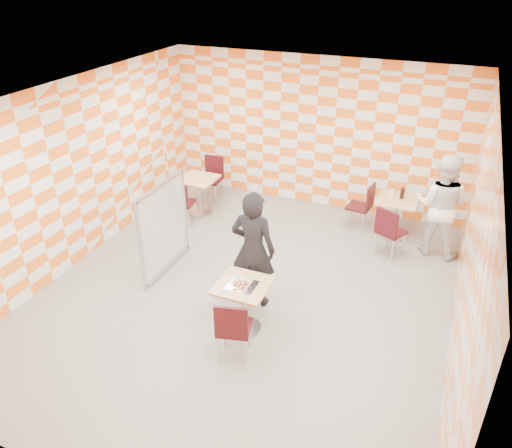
{
  "coord_description": "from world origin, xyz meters",
  "views": [
    {
      "loc": [
        2.57,
        -5.72,
        4.66
      ],
      "look_at": [
        0.1,
        0.2,
        1.15
      ],
      "focal_mm": 35.0,
      "sensor_mm": 36.0,
      "label": 1
    }
  ],
  "objects_px": {
    "chair_main_front": "(233,327)",
    "man_white": "(441,205)",
    "partition": "(164,228)",
    "man_dark": "(253,250)",
    "soda_bottle": "(402,193)",
    "empty_table": "(199,189)",
    "sport_bottle": "(393,192)",
    "chair_second_front": "(389,229)",
    "chair_empty_near": "(180,200)",
    "chair_second_side": "(364,203)",
    "main_table": "(243,299)",
    "chair_empty_far": "(213,174)",
    "second_table": "(396,211)"
  },
  "relations": [
    {
      "from": "empty_table",
      "to": "sport_bottle",
      "type": "distance_m",
      "value": 3.73
    },
    {
      "from": "chair_empty_far",
      "to": "man_dark",
      "type": "distance_m",
      "value": 3.72
    },
    {
      "from": "man_dark",
      "to": "chair_second_front",
      "type": "bearing_deg",
      "value": -131.5
    },
    {
      "from": "second_table",
      "to": "man_white",
      "type": "distance_m",
      "value": 0.9
    },
    {
      "from": "main_table",
      "to": "chair_main_front",
      "type": "bearing_deg",
      "value": -77.47
    },
    {
      "from": "chair_main_front",
      "to": "chair_second_front",
      "type": "relative_size",
      "value": 1.0
    },
    {
      "from": "chair_second_front",
      "to": "man_white",
      "type": "xyz_separation_m",
      "value": [
        0.74,
        0.47,
        0.37
      ]
    },
    {
      "from": "chair_second_side",
      "to": "man_dark",
      "type": "distance_m",
      "value": 3.05
    },
    {
      "from": "chair_main_front",
      "to": "soda_bottle",
      "type": "height_order",
      "value": "soda_bottle"
    },
    {
      "from": "main_table",
      "to": "chair_second_side",
      "type": "bearing_deg",
      "value": 75.21
    },
    {
      "from": "soda_bottle",
      "to": "chair_main_front",
      "type": "bearing_deg",
      "value": -109.09
    },
    {
      "from": "man_white",
      "to": "partition",
      "type": "bearing_deg",
      "value": 37.42
    },
    {
      "from": "chair_empty_near",
      "to": "chair_empty_far",
      "type": "relative_size",
      "value": 1.0
    },
    {
      "from": "empty_table",
      "to": "chair_second_front",
      "type": "distance_m",
      "value": 3.78
    },
    {
      "from": "main_table",
      "to": "chair_second_front",
      "type": "xyz_separation_m",
      "value": [
        1.51,
        2.69,
        0.04
      ]
    },
    {
      "from": "man_white",
      "to": "soda_bottle",
      "type": "bearing_deg",
      "value": -19.95
    },
    {
      "from": "chair_empty_near",
      "to": "man_white",
      "type": "bearing_deg",
      "value": 11.04
    },
    {
      "from": "sport_bottle",
      "to": "chair_second_front",
      "type": "bearing_deg",
      "value": -82.8
    },
    {
      "from": "partition",
      "to": "man_dark",
      "type": "height_order",
      "value": "man_dark"
    },
    {
      "from": "second_table",
      "to": "partition",
      "type": "bearing_deg",
      "value": -141.68
    },
    {
      "from": "second_table",
      "to": "chair_empty_far",
      "type": "xyz_separation_m",
      "value": [
        -3.82,
        0.16,
        0.04
      ]
    },
    {
      "from": "sport_bottle",
      "to": "soda_bottle",
      "type": "bearing_deg",
      "value": -11.82
    },
    {
      "from": "chair_empty_near",
      "to": "chair_second_side",
      "type": "bearing_deg",
      "value": 20.57
    },
    {
      "from": "chair_second_front",
      "to": "partition",
      "type": "bearing_deg",
      "value": -151.11
    },
    {
      "from": "chair_main_front",
      "to": "chair_empty_near",
      "type": "bearing_deg",
      "value": 130.25
    },
    {
      "from": "chair_main_front",
      "to": "chair_empty_far",
      "type": "distance_m",
      "value": 4.89
    },
    {
      "from": "chair_empty_near",
      "to": "man_white",
      "type": "height_order",
      "value": "man_white"
    },
    {
      "from": "main_table",
      "to": "chair_second_side",
      "type": "distance_m",
      "value": 3.6
    },
    {
      "from": "partition",
      "to": "man_white",
      "type": "bearing_deg",
      "value": 29.63
    },
    {
      "from": "chair_second_front",
      "to": "man_dark",
      "type": "distance_m",
      "value": 2.64
    },
    {
      "from": "chair_second_front",
      "to": "partition",
      "type": "xyz_separation_m",
      "value": [
        -3.28,
        -1.81,
        0.25
      ]
    },
    {
      "from": "man_dark",
      "to": "sport_bottle",
      "type": "relative_size",
      "value": 9.05
    },
    {
      "from": "chair_second_side",
      "to": "man_white",
      "type": "height_order",
      "value": "man_white"
    },
    {
      "from": "chair_second_front",
      "to": "chair_empty_near",
      "type": "bearing_deg",
      "value": -173.81
    },
    {
      "from": "second_table",
      "to": "chair_main_front",
      "type": "distance_m",
      "value": 4.3
    },
    {
      "from": "man_dark",
      "to": "man_white",
      "type": "height_order",
      "value": "man_white"
    },
    {
      "from": "chair_second_side",
      "to": "chair_main_front",
      "type": "bearing_deg",
      "value": -100.83
    },
    {
      "from": "sport_bottle",
      "to": "soda_bottle",
      "type": "relative_size",
      "value": 0.87
    },
    {
      "from": "sport_bottle",
      "to": "second_table",
      "type": "bearing_deg",
      "value": -40.58
    },
    {
      "from": "empty_table",
      "to": "man_white",
      "type": "distance_m",
      "value": 4.53
    },
    {
      "from": "man_white",
      "to": "sport_bottle",
      "type": "xyz_separation_m",
      "value": [
        -0.85,
        0.39,
        -0.07
      ]
    },
    {
      "from": "sport_bottle",
      "to": "partition",
      "type": "bearing_deg",
      "value": -139.82
    },
    {
      "from": "chair_second_front",
      "to": "chair_empty_far",
      "type": "relative_size",
      "value": 1.0
    },
    {
      "from": "second_table",
      "to": "chair_second_front",
      "type": "xyz_separation_m",
      "value": [
        0.01,
        -0.78,
        0.04
      ]
    },
    {
      "from": "chair_main_front",
      "to": "soda_bottle",
      "type": "distance_m",
      "value": 4.38
    },
    {
      "from": "chair_empty_near",
      "to": "soda_bottle",
      "type": "relative_size",
      "value": 4.02
    },
    {
      "from": "soda_bottle",
      "to": "partition",
      "type": "bearing_deg",
      "value": -141.62
    },
    {
      "from": "chair_second_front",
      "to": "man_dark",
      "type": "bearing_deg",
      "value": -128.43
    },
    {
      "from": "chair_main_front",
      "to": "man_white",
      "type": "relative_size",
      "value": 0.51
    },
    {
      "from": "main_table",
      "to": "chair_second_front",
      "type": "bearing_deg",
      "value": 60.68
    }
  ]
}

